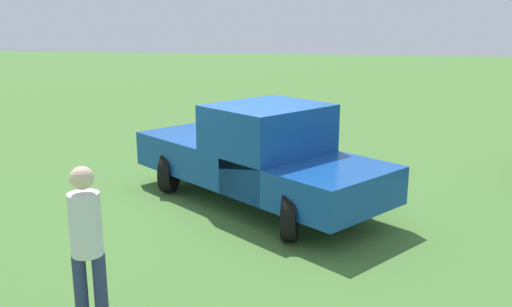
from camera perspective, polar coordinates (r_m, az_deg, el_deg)
ground_plane at (r=9.86m, az=-0.86°, el=-4.99°), size 80.00×80.00×0.00m
pickup_truck at (r=9.45m, az=0.53°, el=-0.01°), size 4.49×5.03×1.79m
person_bystander at (r=5.85m, az=-17.23°, el=-8.62°), size 0.39×0.39×1.80m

